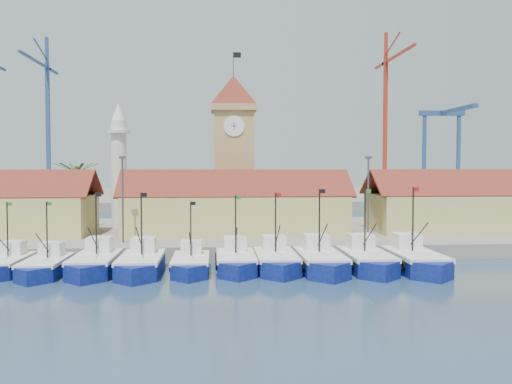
{
  "coord_description": "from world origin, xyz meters",
  "views": [
    {
      "loc": [
        -2.48,
        -48.01,
        9.48
      ],
      "look_at": [
        2.36,
        18.0,
        6.48
      ],
      "focal_mm": 40.0,
      "sensor_mm": 36.0,
      "label": 1
    }
  ],
  "objects": [
    {
      "name": "terminal",
      "position": [
        0.0,
        110.0,
        1.0
      ],
      "size": [
        240.0,
        80.0,
        2.0
      ],
      "primitive_type": "cube",
      "color": "gray",
      "rests_on": "ground"
    },
    {
      "name": "boat_5",
      "position": [
        -0.55,
        3.07,
        0.75
      ],
      "size": [
        3.48,
        9.53,
        7.21
      ],
      "color": "#0C135C",
      "rests_on": "ground"
    },
    {
      "name": "boat_4",
      "position": [
        -4.61,
        2.48,
        0.69
      ],
      "size": [
        3.22,
        8.83,
        6.68
      ],
      "color": "#0C135C",
      "rests_on": "ground"
    },
    {
      "name": "hall_right",
      "position": [
        32.0,
        20.0,
        3.99
      ],
      "size": [
        31.2,
        10.13,
        7.61
      ],
      "color": "tan",
      "rests_on": "quay"
    },
    {
      "name": "ground",
      "position": [
        0.0,
        0.0,
        0.0
      ],
      "size": [
        400.0,
        400.0,
        0.0
      ],
      "primitive_type": "plane",
      "color": "navy",
      "rests_on": "ground"
    },
    {
      "name": "boat_2",
      "position": [
        -13.05,
        2.73,
        0.78
      ],
      "size": [
        3.65,
        10.0,
        7.57
      ],
      "color": "#0C135C",
      "rests_on": "ground"
    },
    {
      "name": "gantry",
      "position": [
        62.0,
        106.65,
        20.04
      ],
      "size": [
        13.0,
        22.0,
        23.2
      ],
      "color": "navy",
      "rests_on": "terminal"
    },
    {
      "name": "boat_7",
      "position": [
        7.05,
        2.12,
        0.81
      ],
      "size": [
        3.79,
        10.38,
        7.85
      ],
      "color": "#0C135C",
      "rests_on": "ground"
    },
    {
      "name": "boat_3",
      "position": [
        -8.97,
        2.21,
        0.78
      ],
      "size": [
        3.64,
        9.98,
        7.55
      ],
      "color": "#0C135C",
      "rests_on": "ground"
    },
    {
      "name": "boat_0",
      "position": [
        -20.92,
        3.25,
        0.69
      ],
      "size": [
        3.21,
        8.8,
        6.66
      ],
      "color": "#0C135C",
      "rests_on": "ground"
    },
    {
      "name": "boat_9",
      "position": [
        15.65,
        1.78,
        0.83
      ],
      "size": [
        3.87,
        10.6,
        8.02
      ],
      "color": "#0C135C",
      "rests_on": "ground"
    },
    {
      "name": "palm_tree",
      "position": [
        -20.0,
        26.0,
        6.25
      ],
      "size": [
        5.6,
        5.03,
        8.39
      ],
      "color": "brown",
      "rests_on": "quay"
    },
    {
      "name": "minaret",
      "position": [
        -15.0,
        28.0,
        9.73
      ],
      "size": [
        3.0,
        3.0,
        16.3
      ],
      "color": "silver",
      "rests_on": "quay"
    },
    {
      "name": "boat_6",
      "position": [
        3.11,
        2.89,
        0.77
      ],
      "size": [
        3.61,
        9.88,
        7.48
      ],
      "color": "#0C135C",
      "rests_on": "ground"
    },
    {
      "name": "crane_blue_near",
      "position": [
        -46.68,
        106.71,
        25.04
      ],
      "size": [
        1.0,
        31.81,
        41.64
      ],
      "color": "navy",
      "rests_on": "terminal"
    },
    {
      "name": "quay",
      "position": [
        0.0,
        24.0,
        0.75
      ],
      "size": [
        140.0,
        32.0,
        1.5
      ],
      "primitive_type": "cube",
      "color": "gray",
      "rests_on": "ground"
    },
    {
      "name": "boat_1",
      "position": [
        -17.16,
        2.17,
        0.7
      ],
      "size": [
        3.25,
        8.91,
        6.74
      ],
      "color": "#0C135C",
      "rests_on": "ground"
    },
    {
      "name": "clock_tower",
      "position": [
        0.0,
        26.0,
        11.96
      ],
      "size": [
        5.8,
        5.8,
        22.7
      ],
      "color": "tan",
      "rests_on": "quay"
    },
    {
      "name": "hall_center",
      "position": [
        0.0,
        20.0,
        3.99
      ],
      "size": [
        27.04,
        10.13,
        7.61
      ],
      "color": "tan",
      "rests_on": "quay"
    },
    {
      "name": "boat_8",
      "position": [
        11.34,
        2.34,
        0.81
      ],
      "size": [
        3.77,
        10.33,
        7.82
      ],
      "color": "#0C135C",
      "rests_on": "ground"
    },
    {
      "name": "lamp_posts",
      "position": [
        0.5,
        12.0,
        6.48
      ],
      "size": [
        80.7,
        0.25,
        9.03
      ],
      "color": "#3F3F44",
      "rests_on": "quay"
    },
    {
      "name": "crane_red_right",
      "position": [
        44.09,
        103.63,
        26.27
      ],
      "size": [
        1.0,
        32.75,
        43.73
      ],
      "color": "#AA291A",
      "rests_on": "terminal"
    }
  ]
}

